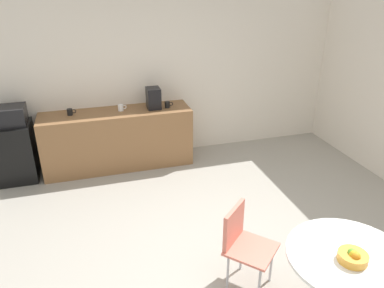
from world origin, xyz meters
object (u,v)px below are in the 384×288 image
mug_green (70,112)px  mug_red (121,108)px  round_table (347,270)px  coffee_maker (153,98)px  mug_white (168,105)px  microwave (7,116)px  fruit_bowl (353,257)px  mini_fridge (15,152)px  chair_coral (242,238)px

mug_green → mug_red: size_ratio=1.00×
mug_red → round_table: bearing=-68.5°
mug_red → coffee_maker: (0.50, -0.03, 0.11)m
mug_white → coffee_maker: (-0.21, 0.03, 0.11)m
microwave → coffee_maker: size_ratio=1.50×
fruit_bowl → mini_fridge: bearing=129.5°
fruit_bowl → mug_green: (-2.09, 3.59, 0.17)m
round_table → coffee_maker: bearing=104.3°
fruit_bowl → mug_white: (-0.65, 3.52, 0.17)m
fruit_bowl → mug_red: mug_red is taller
microwave → chair_coral: 3.68m
mug_green → coffee_maker: (1.23, -0.05, 0.11)m
round_table → mug_red: size_ratio=7.78×
mini_fridge → mug_green: bearing=3.1°
round_table → mug_white: bearing=101.1°
fruit_bowl → coffee_maker: coffee_maker is taller
fruit_bowl → mug_red: size_ratio=1.79×
round_table → chair_coral: bearing=132.7°
mini_fridge → mug_green: 0.98m
mug_green → coffee_maker: size_ratio=0.40×
mug_red → chair_coral: bearing=-75.0°
chair_coral → coffee_maker: 2.88m
mug_white → mini_fridge: bearing=179.3°
microwave → mug_green: microwave is taller
microwave → coffee_maker: (2.06, 0.00, 0.07)m
coffee_maker → mug_white: bearing=-7.8°
mini_fridge → mug_green: mug_green is taller
microwave → coffee_maker: bearing=0.0°
chair_coral → mug_red: (-0.76, 2.84, 0.43)m
round_table → fruit_bowl: fruit_bowl is taller
fruit_bowl → mug_green: mug_green is taller
round_table → coffee_maker: 3.64m
round_table → fruit_bowl: size_ratio=4.35×
mug_red → coffee_maker: 0.51m
fruit_bowl → microwave: bearing=129.5°
mini_fridge → mug_red: size_ratio=6.64×
mini_fridge → fruit_bowl: mini_fridge is taller
chair_coral → mug_red: 2.97m
mug_white → mug_green: 1.44m
fruit_bowl → mug_red: (-1.36, 3.57, 0.17)m
mug_green → fruit_bowl: bearing=-59.8°
chair_coral → fruit_bowl: fruit_bowl is taller
mug_green → mug_red: (0.73, -0.02, 0.00)m
mug_white → mug_green: same height
round_table → microwave: bearing=130.2°
round_table → mug_red: 3.80m
chair_coral → fruit_bowl: 0.98m
round_table → mug_green: 4.14m
mini_fridge → round_table: mini_fridge is taller
mini_fridge → coffee_maker: coffee_maker is taller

